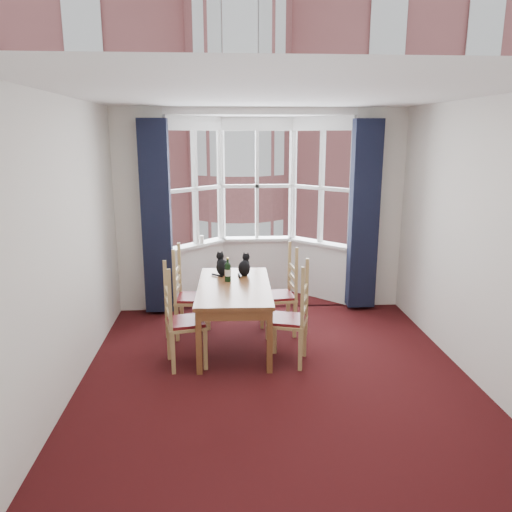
{
  "coord_description": "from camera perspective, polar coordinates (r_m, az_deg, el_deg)",
  "views": [
    {
      "loc": [
        -0.52,
        -4.64,
        2.44
      ],
      "look_at": [
        -0.14,
        1.05,
        1.05
      ],
      "focal_mm": 35.0,
      "sensor_mm": 36.0,
      "label": 1
    }
  ],
  "objects": [
    {
      "name": "dining_table",
      "position": [
        5.82,
        -2.51,
        -4.12
      ],
      "size": [
        0.87,
        1.58,
        0.74
      ],
      "color": "brown",
      "rests_on": "floor"
    },
    {
      "name": "street",
      "position": [
        37.85,
        -2.9,
        0.82
      ],
      "size": [
        80.0,
        80.0,
        0.0
      ],
      "primitive_type": "plane",
      "color": "#333335",
      "rests_on": "ground"
    },
    {
      "name": "wine_bottle",
      "position": [
        5.92,
        -3.24,
        -1.72
      ],
      "size": [
        0.07,
        0.07,
        0.29
      ],
      "color": "black",
      "rests_on": "dining_table"
    },
    {
      "name": "floor",
      "position": [
        5.27,
        2.39,
        -13.89
      ],
      "size": [
        4.5,
        4.5,
        0.0
      ],
      "primitive_type": "plane",
      "color": "black",
      "rests_on": "ground"
    },
    {
      "name": "cat_left",
      "position": [
        6.2,
        -3.88,
        -1.14
      ],
      "size": [
        0.22,
        0.25,
        0.3
      ],
      "color": "black",
      "rests_on": "dining_table"
    },
    {
      "name": "bay_window",
      "position": [
        7.49,
        0.24,
        5.71
      ],
      "size": [
        2.76,
        0.94,
        2.8
      ],
      "color": "white",
      "rests_on": "floor"
    },
    {
      "name": "cat_right",
      "position": [
        6.17,
        -1.33,
        -1.23
      ],
      "size": [
        0.21,
        0.24,
        0.29
      ],
      "color": "black",
      "rests_on": "dining_table"
    },
    {
      "name": "wall_near",
      "position": [
        2.66,
        7.92,
        -9.49
      ],
      "size": [
        4.0,
        0.0,
        4.0
      ],
      "primitive_type": "plane",
      "rotation": [
        -1.57,
        0.0,
        0.0
      ],
      "color": "silver",
      "rests_on": "floor"
    },
    {
      "name": "curtain_right",
      "position": [
        7.07,
        12.23,
        4.52
      ],
      "size": [
        0.38,
        0.22,
        2.6
      ],
      "primitive_type": "cube",
      "color": "black",
      "rests_on": "floor"
    },
    {
      "name": "curtain_left",
      "position": [
        6.86,
        -11.3,
        4.29
      ],
      "size": [
        0.38,
        0.22,
        2.6
      ],
      "primitive_type": "cube",
      "color": "black",
      "rests_on": "floor"
    },
    {
      "name": "wall_left",
      "position": [
        4.98,
        -20.95,
        0.72
      ],
      "size": [
        0.0,
        4.5,
        4.5
      ],
      "primitive_type": "plane",
      "rotation": [
        1.57,
        0.0,
        1.57
      ],
      "color": "silver",
      "rests_on": "floor"
    },
    {
      "name": "chair_right_near",
      "position": [
        5.45,
        4.58,
        -7.52
      ],
      "size": [
        0.5,
        0.52,
        0.92
      ],
      "color": "tan",
      "rests_on": "floor"
    },
    {
      "name": "wall_back_pier_left",
      "position": [
        7.06,
        -12.99,
        4.88
      ],
      "size": [
        0.7,
        0.12,
        2.8
      ],
      "primitive_type": "cube",
      "color": "silver",
      "rests_on": "floor"
    },
    {
      "name": "tenement_building",
      "position": [
        18.68,
        -2.23,
        11.12
      ],
      "size": [
        18.4,
        7.8,
        15.2
      ],
      "color": "#9E5351",
      "rests_on": "street"
    },
    {
      "name": "chair_left_far",
      "position": [
        6.22,
        -8.09,
        -4.9
      ],
      "size": [
        0.43,
        0.45,
        0.92
      ],
      "color": "tan",
      "rests_on": "floor"
    },
    {
      "name": "candle_tall",
      "position": [
        7.41,
        -6.22,
        1.86
      ],
      "size": [
        0.06,
        0.06,
        0.12
      ],
      "primitive_type": "cylinder",
      "color": "white",
      "rests_on": "bay_window"
    },
    {
      "name": "wall_right",
      "position": [
        5.39,
        24.22,
        1.33
      ],
      "size": [
        0.0,
        4.5,
        4.5
      ],
      "primitive_type": "plane",
      "rotation": [
        1.57,
        0.0,
        -1.57
      ],
      "color": "silver",
      "rests_on": "floor"
    },
    {
      "name": "chair_right_far",
      "position": [
        6.26,
        3.37,
        -4.66
      ],
      "size": [
        0.44,
        0.46,
        0.92
      ],
      "color": "tan",
      "rests_on": "floor"
    },
    {
      "name": "ceiling",
      "position": [
        4.69,
        2.75,
        18.07
      ],
      "size": [
        4.5,
        4.5,
        0.0
      ],
      "primitive_type": "plane",
      "rotation": [
        3.14,
        0.0,
        0.0
      ],
      "color": "white",
      "rests_on": "floor"
    },
    {
      "name": "wall_back_pier_right",
      "position": [
        7.3,
        13.61,
        5.12
      ],
      "size": [
        0.7,
        0.12,
        2.8
      ],
      "primitive_type": "cube",
      "color": "silver",
      "rests_on": "floor"
    },
    {
      "name": "chair_left_near",
      "position": [
        5.43,
        -8.98,
        -7.74
      ],
      "size": [
        0.48,
        0.5,
        0.92
      ],
      "color": "tan",
      "rests_on": "floor"
    }
  ]
}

